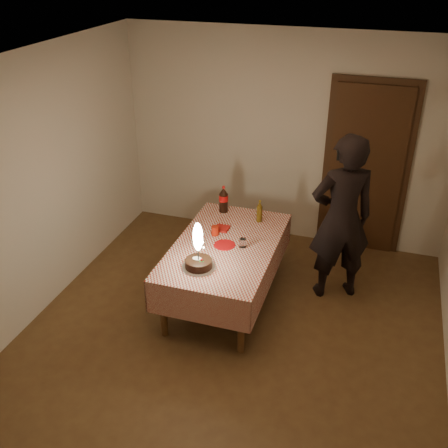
{
  "coord_description": "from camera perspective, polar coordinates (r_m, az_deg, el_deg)",
  "views": [
    {
      "loc": [
        1.17,
        -3.75,
        3.43
      ],
      "look_at": [
        -0.23,
        0.59,
        0.95
      ],
      "focal_mm": 42.0,
      "sensor_mm": 36.0,
      "label": 1
    }
  ],
  "objects": [
    {
      "name": "red_plate",
      "position": [
        5.35,
        0.08,
        -2.29
      ],
      "size": [
        0.22,
        0.22,
        0.01
      ],
      "primitive_type": "cylinder",
      "color": "red",
      "rests_on": "dining_table"
    },
    {
      "name": "red_cup",
      "position": [
        5.52,
        -0.98,
        -0.73
      ],
      "size": [
        0.08,
        0.08,
        0.1
      ],
      "primitive_type": "cylinder",
      "color": "#A91E0B",
      "rests_on": "dining_table"
    },
    {
      "name": "photographer",
      "position": [
        5.5,
        12.65,
        0.57
      ],
      "size": [
        0.79,
        0.68,
        1.83
      ],
      "color": "black",
      "rests_on": "ground"
    },
    {
      "name": "dining_table",
      "position": [
        5.42,
        0.16,
        -3.09
      ],
      "size": [
        1.02,
        1.72,
        0.69
      ],
      "color": "brown",
      "rests_on": "ground"
    },
    {
      "name": "room_shell",
      "position": [
        4.37,
        1.24,
        4.53
      ],
      "size": [
        4.04,
        4.54,
        2.62
      ],
      "color": "beige",
      "rests_on": "ground"
    },
    {
      "name": "cola_bottle",
      "position": [
        5.95,
        -0.05,
        2.7
      ],
      "size": [
        0.1,
        0.1,
        0.32
      ],
      "color": "black",
      "rests_on": "dining_table"
    },
    {
      "name": "ground",
      "position": [
        5.22,
        0.44,
        -12.58
      ],
      "size": [
        4.0,
        4.5,
        0.01
      ],
      "primitive_type": "cube",
      "color": "brown",
      "rests_on": "ground"
    },
    {
      "name": "birthday_cake",
      "position": [
        4.95,
        -2.81,
        -3.49
      ],
      "size": [
        0.32,
        0.32,
        0.48
      ],
      "color": "white",
      "rests_on": "dining_table"
    },
    {
      "name": "amber_bottle_right",
      "position": [
        5.76,
        3.89,
        1.35
      ],
      "size": [
        0.06,
        0.06,
        0.26
      ],
      "color": "#533A0E",
      "rests_on": "dining_table"
    },
    {
      "name": "clear_cup",
      "position": [
        5.31,
        2.05,
        -2.06
      ],
      "size": [
        0.07,
        0.07,
        0.09
      ],
      "primitive_type": "cylinder",
      "color": "white",
      "rests_on": "dining_table"
    },
    {
      "name": "napkin_stack",
      "position": [
        5.64,
        -0.24,
        -0.48
      ],
      "size": [
        0.15,
        0.15,
        0.02
      ],
      "primitive_type": "cube",
      "color": "#AF1814",
      "rests_on": "dining_table"
    }
  ]
}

